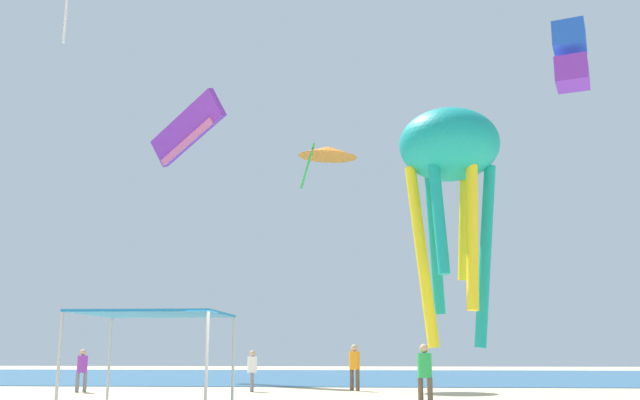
{
  "coord_description": "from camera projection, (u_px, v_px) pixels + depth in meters",
  "views": [
    {
      "loc": [
        2.66,
        -14.82,
        1.68
      ],
      "look_at": [
        1.01,
        10.92,
        7.15
      ],
      "focal_mm": 39.43,
      "sensor_mm": 36.0,
      "label": 1
    }
  ],
  "objects": [
    {
      "name": "ocean_strip",
      "position": [
        323.0,
        376.0,
        43.32
      ],
      "size": [
        110.0,
        25.0,
        0.03
      ],
      "primitive_type": "cube",
      "color": "#28608C",
      "rests_on": "ground"
    },
    {
      "name": "canopy_tent",
      "position": [
        155.0,
        317.0,
        16.84
      ],
      "size": [
        3.32,
        3.14,
        2.53
      ],
      "color": "#B2B2B7",
      "rests_on": "ground"
    },
    {
      "name": "person_near_tent",
      "position": [
        355.0,
        363.0,
        28.71
      ],
      "size": [
        0.44,
        0.44,
        1.85
      ],
      "rotation": [
        0.0,
        0.0,
        2.38
      ],
      "color": "brown",
      "rests_on": "ground"
    },
    {
      "name": "person_leftmost",
      "position": [
        425.0,
        369.0,
        21.05
      ],
      "size": [
        0.43,
        0.43,
        1.82
      ],
      "rotation": [
        0.0,
        0.0,
        5.67
      ],
      "color": "brown",
      "rests_on": "ground"
    },
    {
      "name": "person_central",
      "position": [
        252.0,
        367.0,
        28.12
      ],
      "size": [
        0.38,
        0.43,
        1.61
      ],
      "rotation": [
        0.0,
        0.0,
        4.9
      ],
      "color": "slate",
      "rests_on": "ground"
    },
    {
      "name": "person_rightmost",
      "position": [
        82.0,
        367.0,
        27.76
      ],
      "size": [
        0.39,
        0.39,
        1.66
      ],
      "rotation": [
        0.0,
        0.0,
        3.75
      ],
      "color": "slate",
      "rests_on": "ground"
    },
    {
      "name": "kite_octopus_teal",
      "position": [
        450.0,
        157.0,
        20.5
      ],
      "size": [
        4.0,
        4.0,
        6.89
      ],
      "rotation": [
        0.0,
        0.0,
        4.18
      ],
      "color": "teal"
    },
    {
      "name": "kite_delta_orange",
      "position": [
        328.0,
        152.0,
        34.43
      ],
      "size": [
        4.12,
        4.12,
        2.34
      ],
      "rotation": [
        0.0,
        0.0,
        0.73
      ],
      "color": "orange"
    },
    {
      "name": "kite_box_blue",
      "position": [
        571.0,
        56.0,
        32.93
      ],
      "size": [
        1.9,
        1.96,
        3.18
      ],
      "rotation": [
        0.0,
        0.0,
        5.93
      ],
      "color": "blue"
    },
    {
      "name": "kite_parafoil_purple",
      "position": [
        187.0,
        130.0,
        41.6
      ],
      "size": [
        5.38,
        3.96,
        3.78
      ],
      "rotation": [
        0.0,
        0.0,
        2.46
      ],
      "color": "purple"
    }
  ]
}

